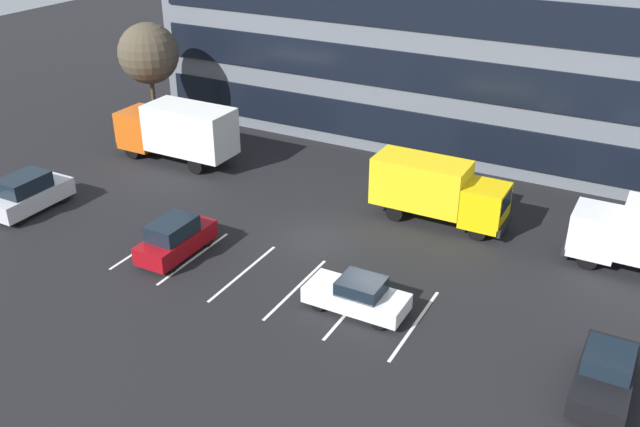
{
  "coord_description": "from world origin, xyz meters",
  "views": [
    {
      "loc": [
        14.65,
        -26.7,
        16.95
      ],
      "look_at": [
        0.16,
        0.15,
        1.4
      ],
      "focal_mm": 39.23,
      "sensor_mm": 36.0,
      "label": 1
    }
  ],
  "objects_px": {
    "suv_silver": "(28,193)",
    "sedan_white": "(357,295)",
    "box_truck_yellow_all": "(437,189)",
    "sedan_black": "(606,374)",
    "bare_tree": "(149,54)",
    "suv_maroon": "(175,238)",
    "box_truck_orange": "(177,130)"
  },
  "relations": [
    {
      "from": "suv_silver",
      "to": "sedan_black",
      "type": "bearing_deg",
      "value": -0.86
    },
    {
      "from": "sedan_black",
      "to": "bare_tree",
      "type": "distance_m",
      "value": 34.27
    },
    {
      "from": "box_truck_yellow_all",
      "to": "bare_tree",
      "type": "relative_size",
      "value": 0.94
    },
    {
      "from": "suv_silver",
      "to": "sedan_white",
      "type": "xyz_separation_m",
      "value": [
        19.51,
        -0.1,
        -0.26
      ]
    },
    {
      "from": "suv_maroon",
      "to": "suv_silver",
      "type": "height_order",
      "value": "suv_silver"
    },
    {
      "from": "suv_maroon",
      "to": "sedan_black",
      "type": "bearing_deg",
      "value": -1.1
    },
    {
      "from": "box_truck_orange",
      "to": "suv_silver",
      "type": "bearing_deg",
      "value": -106.34
    },
    {
      "from": "sedan_black",
      "to": "suv_maroon",
      "type": "bearing_deg",
      "value": 178.9
    },
    {
      "from": "box_truck_yellow_all",
      "to": "suv_silver",
      "type": "height_order",
      "value": "box_truck_yellow_all"
    },
    {
      "from": "box_truck_yellow_all",
      "to": "suv_silver",
      "type": "bearing_deg",
      "value": -154.87
    },
    {
      "from": "sedan_black",
      "to": "bare_tree",
      "type": "xyz_separation_m",
      "value": [
        -31.33,
        13.07,
        4.72
      ]
    },
    {
      "from": "suv_silver",
      "to": "bare_tree",
      "type": "relative_size",
      "value": 0.61
    },
    {
      "from": "box_truck_orange",
      "to": "suv_silver",
      "type": "distance_m",
      "value": 9.73
    },
    {
      "from": "sedan_white",
      "to": "bare_tree",
      "type": "height_order",
      "value": "bare_tree"
    },
    {
      "from": "box_truck_orange",
      "to": "suv_maroon",
      "type": "bearing_deg",
      "value": -52.29
    },
    {
      "from": "box_truck_orange",
      "to": "sedan_white",
      "type": "height_order",
      "value": "box_truck_orange"
    },
    {
      "from": "sedan_white",
      "to": "bare_tree",
      "type": "distance_m",
      "value": 25.41
    },
    {
      "from": "box_truck_yellow_all",
      "to": "suv_maroon",
      "type": "distance_m",
      "value": 13.37
    },
    {
      "from": "suv_silver",
      "to": "sedan_white",
      "type": "height_order",
      "value": "suv_silver"
    },
    {
      "from": "box_truck_yellow_all",
      "to": "box_truck_orange",
      "type": "relative_size",
      "value": 0.89
    },
    {
      "from": "box_truck_orange",
      "to": "bare_tree",
      "type": "distance_m",
      "value": 6.69
    },
    {
      "from": "bare_tree",
      "to": "suv_silver",
      "type": "bearing_deg",
      "value": -81.18
    },
    {
      "from": "suv_maroon",
      "to": "sedan_white",
      "type": "height_order",
      "value": "suv_maroon"
    },
    {
      "from": "bare_tree",
      "to": "sedan_white",
      "type": "bearing_deg",
      "value": -30.67
    },
    {
      "from": "box_truck_orange",
      "to": "bare_tree",
      "type": "relative_size",
      "value": 1.06
    },
    {
      "from": "box_truck_yellow_all",
      "to": "sedan_white",
      "type": "distance_m",
      "value": 9.34
    },
    {
      "from": "box_truck_yellow_all",
      "to": "suv_maroon",
      "type": "relative_size",
      "value": 1.68
    },
    {
      "from": "box_truck_orange",
      "to": "box_truck_yellow_all",
      "type": "bearing_deg",
      "value": -0.35
    },
    {
      "from": "box_truck_orange",
      "to": "suv_silver",
      "type": "relative_size",
      "value": 1.74
    },
    {
      "from": "suv_silver",
      "to": "sedan_black",
      "type": "xyz_separation_m",
      "value": [
        29.37,
        -0.44,
        -0.24
      ]
    },
    {
      "from": "sedan_black",
      "to": "sedan_white",
      "type": "relative_size",
      "value": 1.03
    },
    {
      "from": "sedan_white",
      "to": "suv_silver",
      "type": "bearing_deg",
      "value": 179.69
    }
  ]
}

